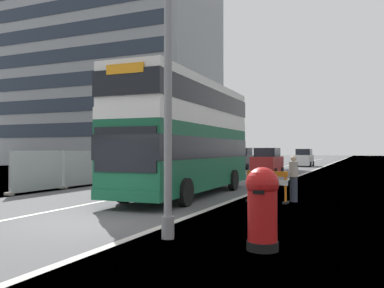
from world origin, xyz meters
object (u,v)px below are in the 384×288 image
at_px(car_oncoming_near, 267,162).
at_px(pedestrian_at_kerb, 294,179).
at_px(car_receding_far, 304,158).
at_px(double_decker_bus, 188,135).
at_px(red_pillar_postbox, 262,205).
at_px(roadworks_barrier, 267,183).
at_px(lamppost_foreground, 168,53).
at_px(car_receding_mid, 242,159).

distance_m(car_oncoming_near, pedestrian_at_kerb, 16.61).
bearing_deg(car_receding_far, double_decker_bus, -90.11).
distance_m(red_pillar_postbox, car_receding_far, 42.42).
bearing_deg(car_oncoming_near, pedestrian_at_kerb, -73.53).
height_order(double_decker_bus, car_receding_far, double_decker_bus).
xyz_separation_m(double_decker_bus, roadworks_barrier, (3.71, -0.93, -1.86)).
bearing_deg(red_pillar_postbox, pedestrian_at_kerb, 95.17).
distance_m(lamppost_foreground, red_pillar_postbox, 3.93).
xyz_separation_m(red_pillar_postbox, car_receding_mid, (-9.99, 32.27, 0.12)).
distance_m(car_oncoming_near, car_receding_mid, 9.67).
xyz_separation_m(roadworks_barrier, pedestrian_at_kerb, (0.89, 0.57, 0.14)).
distance_m(red_pillar_postbox, car_receding_mid, 33.78).
height_order(red_pillar_postbox, roadworks_barrier, red_pillar_postbox).
distance_m(car_receding_mid, pedestrian_at_kerb, 26.16).
height_order(double_decker_bus, red_pillar_postbox, double_decker_bus).
bearing_deg(roadworks_barrier, lamppost_foreground, -94.77).
distance_m(car_receding_mid, car_receding_far, 10.92).
xyz_separation_m(car_receding_far, pedestrian_at_kerb, (4.53, -34.28, -0.09)).
relative_size(red_pillar_postbox, car_oncoming_near, 0.41).
bearing_deg(double_decker_bus, pedestrian_at_kerb, -4.57).
relative_size(double_decker_bus, lamppost_foreground, 1.21).
relative_size(lamppost_foreground, car_oncoming_near, 2.19).
bearing_deg(car_receding_mid, lamppost_foreground, -76.33).
height_order(double_decker_bus, car_oncoming_near, double_decker_bus).
distance_m(double_decker_bus, car_oncoming_near, 15.65).
relative_size(car_oncoming_near, car_receding_mid, 1.05).
bearing_deg(lamppost_foreground, car_oncoming_near, 97.80).
distance_m(roadworks_barrier, car_oncoming_near, 16.93).
bearing_deg(lamppost_foreground, car_receding_far, 94.16).
xyz_separation_m(car_oncoming_near, car_receding_far, (0.18, 18.35, -0.02)).
xyz_separation_m(car_oncoming_near, pedestrian_at_kerb, (4.71, -15.93, -0.12)).
height_order(double_decker_bus, lamppost_foreground, lamppost_foreground).
distance_m(lamppost_foreground, pedestrian_at_kerb, 8.44).
bearing_deg(car_receding_mid, red_pillar_postbox, -72.80).
bearing_deg(red_pillar_postbox, car_oncoming_near, 102.85).
height_order(double_decker_bus, car_receding_mid, double_decker_bus).
distance_m(lamppost_foreground, car_receding_mid, 33.18).
distance_m(double_decker_bus, car_receding_mid, 24.59).
height_order(car_oncoming_near, car_receding_far, car_oncoming_near).
height_order(lamppost_foreground, car_receding_mid, lamppost_foreground).
height_order(roadworks_barrier, car_oncoming_near, car_oncoming_near).
height_order(car_oncoming_near, car_receding_mid, car_receding_mid).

